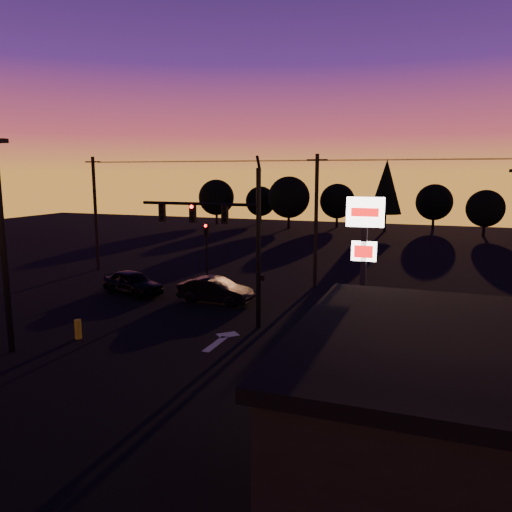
# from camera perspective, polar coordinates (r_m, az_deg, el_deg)

# --- Properties ---
(ground) EXTENTS (120.00, 120.00, 0.00)m
(ground) POSITION_cam_1_polar(r_m,az_deg,el_deg) (22.68, -6.88, -10.60)
(ground) COLOR black
(ground) RESTS_ON ground
(lane_arrow) EXTENTS (1.20, 3.10, 0.01)m
(lane_arrow) POSITION_cam_1_polar(r_m,az_deg,el_deg) (23.89, -3.95, -9.48)
(lane_arrow) COLOR beige
(lane_arrow) RESTS_ON ground
(traffic_signal_mast) EXTENTS (6.79, 0.52, 8.58)m
(traffic_signal_mast) POSITION_cam_1_polar(r_m,az_deg,el_deg) (25.12, -3.15, 3.02)
(traffic_signal_mast) COLOR black
(traffic_signal_mast) RESTS_ON ground
(secondary_signal) EXTENTS (0.30, 0.31, 4.35)m
(secondary_signal) POSITION_cam_1_polar(r_m,az_deg,el_deg) (34.17, -5.68, 1.21)
(secondary_signal) COLOR black
(secondary_signal) RESTS_ON ground
(parking_lot_light) EXTENTS (1.25, 0.30, 9.14)m
(parking_lot_light) POSITION_cam_1_polar(r_m,az_deg,el_deg) (23.66, -27.04, 2.40)
(parking_lot_light) COLOR black
(parking_lot_light) RESTS_ON ground
(pylon_sign) EXTENTS (1.50, 0.28, 6.80)m
(pylon_sign) POSITION_cam_1_polar(r_m,az_deg,el_deg) (20.80, 12.26, 1.40)
(pylon_sign) COLOR black
(pylon_sign) RESTS_ON ground
(utility_pole_0) EXTENTS (1.40, 0.26, 9.00)m
(utility_pole_0) POSITION_cam_1_polar(r_m,az_deg,el_deg) (41.95, -17.87, 4.72)
(utility_pole_0) COLOR black
(utility_pole_0) RESTS_ON ground
(utility_pole_1) EXTENTS (1.40, 0.26, 9.00)m
(utility_pole_1) POSITION_cam_1_polar(r_m,az_deg,el_deg) (33.97, 6.88, 4.08)
(utility_pole_1) COLOR black
(utility_pole_1) RESTS_ON ground
(power_wires) EXTENTS (36.00, 1.22, 0.07)m
(power_wires) POSITION_cam_1_polar(r_m,az_deg,el_deg) (33.83, 7.01, 10.79)
(power_wires) COLOR black
(power_wires) RESTS_ON ground
(bollard) EXTENTS (0.31, 0.31, 0.93)m
(bollard) POSITION_cam_1_polar(r_m,az_deg,el_deg) (25.27, -19.67, -7.87)
(bollard) COLOR gold
(bollard) RESTS_ON ground
(tree_0) EXTENTS (5.36, 5.36, 6.74)m
(tree_0) POSITION_cam_1_polar(r_m,az_deg,el_deg) (75.99, -4.54, 6.69)
(tree_0) COLOR black
(tree_0) RESTS_ON ground
(tree_1) EXTENTS (4.54, 4.54, 5.71)m
(tree_1) POSITION_cam_1_polar(r_m,az_deg,el_deg) (76.53, 0.52, 6.27)
(tree_1) COLOR black
(tree_1) RESTS_ON ground
(tree_2) EXTENTS (5.77, 5.78, 7.26)m
(tree_2) POSITION_cam_1_polar(r_m,az_deg,el_deg) (69.86, 3.79, 6.71)
(tree_2) COLOR black
(tree_2) RESTS_ON ground
(tree_3) EXTENTS (4.95, 4.95, 6.22)m
(tree_3) POSITION_cam_1_polar(r_m,az_deg,el_deg) (72.35, 9.28, 6.21)
(tree_3) COLOR black
(tree_3) RESTS_ON ground
(tree_4) EXTENTS (4.18, 4.18, 9.50)m
(tree_4) POSITION_cam_1_polar(r_m,az_deg,el_deg) (68.27, 14.66, 7.67)
(tree_4) COLOR black
(tree_4) RESTS_ON ground
(tree_5) EXTENTS (4.95, 4.95, 6.22)m
(tree_5) POSITION_cam_1_polar(r_m,az_deg,el_deg) (73.02, 19.70, 5.81)
(tree_5) COLOR black
(tree_5) RESTS_ON ground
(tree_6) EXTENTS (4.54, 4.54, 5.71)m
(tree_6) POSITION_cam_1_polar(r_m,az_deg,el_deg) (67.24, 24.74, 4.95)
(tree_6) COLOR black
(tree_6) RESTS_ON ground
(car_left) EXTENTS (4.84, 3.09, 1.53)m
(car_left) POSITION_cam_1_polar(r_m,az_deg,el_deg) (33.20, -13.94, -2.95)
(car_left) COLOR black
(car_left) RESTS_ON ground
(car_mid) EXTENTS (4.68, 1.84, 1.52)m
(car_mid) POSITION_cam_1_polar(r_m,az_deg,el_deg) (30.27, -4.64, -3.91)
(car_mid) COLOR black
(car_mid) RESTS_ON ground
(car_right) EXTENTS (4.57, 3.22, 1.23)m
(car_right) POSITION_cam_1_polar(r_m,az_deg,el_deg) (28.37, 16.62, -5.51)
(car_right) COLOR black
(car_right) RESTS_ON ground
(suv_parked) EXTENTS (2.13, 4.56, 1.26)m
(suv_parked) POSITION_cam_1_polar(r_m,az_deg,el_deg) (17.94, 17.03, -14.38)
(suv_parked) COLOR black
(suv_parked) RESTS_ON ground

